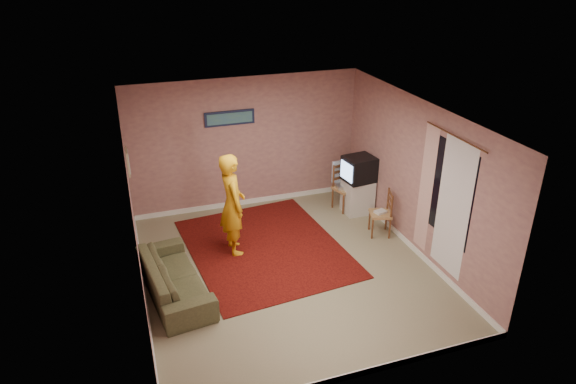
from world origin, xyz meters
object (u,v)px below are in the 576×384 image
object	(u,v)px
crt_tv	(359,169)
sofa	(174,277)
chair_b	(381,209)
tv_cabinet	(357,196)
person	(232,204)
chair_a	(346,183)

from	to	relation	value
crt_tv	sofa	bearing A→B (deg)	-164.53
chair_b	sofa	distance (m)	3.80
tv_cabinet	crt_tv	size ratio (longest dim) A/B	1.09
crt_tv	person	xyz separation A→B (m)	(-2.62, -0.65, -0.03)
crt_tv	chair_b	distance (m)	1.01
crt_tv	person	size ratio (longest dim) A/B	0.35
tv_cabinet	chair_a	world-z (taller)	chair_a
chair_b	crt_tv	bearing A→B (deg)	-162.20
chair_a	tv_cabinet	bearing A→B (deg)	-64.36
chair_a	crt_tv	bearing A→B (deg)	-65.39
person	sofa	bearing A→B (deg)	126.05
chair_b	person	distance (m)	2.66
sofa	crt_tv	bearing A→B (deg)	-75.29
crt_tv	sofa	world-z (taller)	crt_tv
chair_b	person	size ratio (longest dim) A/B	0.27
tv_cabinet	sofa	xyz separation A→B (m)	(-3.75, -1.55, -0.06)
chair_a	chair_b	xyz separation A→B (m)	(0.17, -1.13, -0.04)
chair_a	chair_b	size ratio (longest dim) A/B	1.06
crt_tv	chair_a	world-z (taller)	crt_tv
tv_cabinet	chair_a	xyz separation A→B (m)	(-0.17, 0.20, 0.22)
chair_b	sofa	world-z (taller)	chair_b
crt_tv	person	distance (m)	2.70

